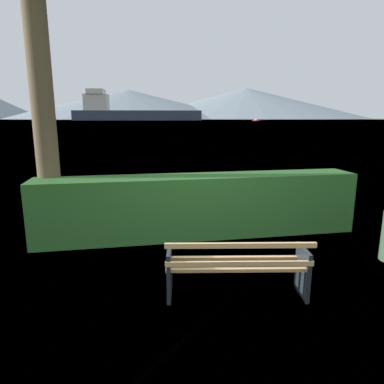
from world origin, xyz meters
TOP-DOWN VIEW (x-y plane):
  - ground_plane at (0.00, 0.00)m, footprint 1400.00×1400.00m
  - water_surface at (0.00, 306.07)m, footprint 620.00×620.00m
  - park_bench at (-0.01, -0.06)m, footprint 1.96×0.87m
  - hedge_row at (0.00, 2.49)m, footprint 6.48×0.81m
  - cargo_ship_large at (-1.26, 287.60)m, footprint 104.59×26.54m
  - tender_far at (88.21, 231.14)m, footprint 7.55×7.95m
  - distant_hills at (12.94, 592.75)m, footprint 836.01×413.16m

SIDE VIEW (x-z plane):
  - ground_plane at x=0.00m, z-range 0.00..0.00m
  - water_surface at x=0.00m, z-range 0.00..0.00m
  - park_bench at x=-0.01m, z-range 0.00..0.87m
  - tender_far at x=88.21m, z-range -0.21..1.24m
  - hedge_row at x=0.00m, z-range 0.00..1.25m
  - cargo_ship_large at x=-1.26m, z-range -5.42..19.19m
  - distant_hills at x=12.94m, z-range -7.16..62.84m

